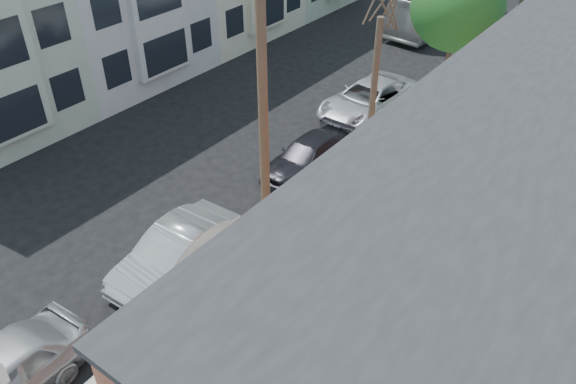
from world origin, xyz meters
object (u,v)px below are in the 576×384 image
Objects in this scene: patron_green at (289,340)px; cyclist at (285,256)px; car_3 at (369,99)px; tree_leafy_mid at (457,5)px; car_2 at (307,156)px; car_1 at (175,251)px; tree_bare at (373,101)px; parking_meter_far at (362,143)px; utility_pole_near at (261,97)px; bus at (446,3)px; parking_meter_near at (204,270)px.

cyclist is at bearing -134.58° from patron_green.
tree_leafy_mid is at bearing 50.98° from car_3.
car_2 is (-2.00, -7.96, -4.20)m from tree_leafy_mid.
cyclist is at bearing -67.06° from car_3.
car_1 is 1.03× the size of car_2.
tree_bare is at bearing -90.00° from tree_leafy_mid.
cyclist is at bearing 23.72° from car_1.
tree_bare is at bearing -155.13° from patron_green.
utility_pole_near reaches higher than parking_meter_far.
bus is (-4.66, 17.79, -1.71)m from tree_bare.
patron_green is 27.83m from bus.
bus is (-5.70, 24.40, 0.36)m from cyclist.
tree_bare is 5.54m from car_3.
car_1 is at bearing -78.81° from bus.
utility_pole_near is 6.39m from patron_green.
utility_pole_near is at bearing -94.09° from tree_bare.
car_3 reaches higher than parking_meter_far.
cyclist is (1.58, 1.76, 0.09)m from parking_meter_near.
tree_leafy_mid is at bearing 87.93° from parking_meter_near.
parking_meter_far is at bearing 49.82° from car_2.
car_2 is at bearing -76.66° from bus.
parking_meter_near is 8.86m from parking_meter_far.
car_1 is at bearing -103.84° from tree_bare.
car_1 is 26.06m from bus.
tree_leafy_mid reaches higher than parking_meter_near.
patron_green is (3.48, -9.48, 0.05)m from parking_meter_far.
utility_pole_near reaches higher than parking_meter_near.
tree_bare is at bearing 73.39° from car_1.
cyclist is at bearing -71.54° from bus.
bus reaches higher than car_2.
parking_meter_far is 2.19m from car_2.
car_2 is 19.10m from bus.
patron_green is at bearing -79.51° from tree_leafy_mid.
tree_bare reaches higher than car_1.
cyclist is 11.51m from car_3.
bus is (-4.11, 17.29, 0.45)m from parking_meter_far.
car_1 is 12.49m from car_3.
tree_leafy_mid is (0.55, 6.35, 3.86)m from parking_meter_far.
car_2 is (-1.59, 4.62, -4.77)m from utility_pole_near.
patron_green is at bearing -12.65° from car_1.
cyclist is at bearing -77.42° from parking_meter_far.
tree_bare is at bearing -70.00° from bus.
car_3 reaches higher than car_1.
car_3 is at bearing -75.24° from bus.
parking_meter_near is 0.70× the size of patron_green.
cyclist is (1.44, -0.87, -4.33)m from utility_pole_near.
tree_leafy_mid is 1.20× the size of car_3.
cyclist reaches higher than patron_green.
utility_pole_near is at bearing -88.71° from parking_meter_far.
utility_pole_near is 5.41× the size of cyclist.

